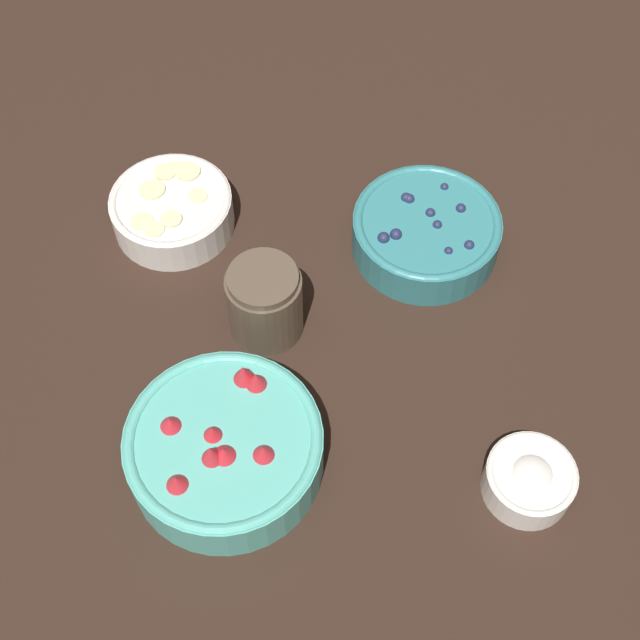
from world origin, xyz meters
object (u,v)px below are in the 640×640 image
object	(u,v)px
bowl_strawberries	(225,447)
bowl_cream	(530,479)
bowl_blueberries	(426,231)
bowl_bananas	(172,209)
jar_chocolate	(265,304)

from	to	relation	value
bowl_strawberries	bowl_cream	bearing A→B (deg)	-122.67
bowl_strawberries	bowl_blueberries	bearing A→B (deg)	-65.41
bowl_strawberries	bowl_bananas	xyz separation A→B (m)	(0.35, -0.08, -0.01)
jar_chocolate	bowl_strawberries	bearing A→B (deg)	140.90
bowl_strawberries	bowl_bananas	distance (m)	0.35
bowl_strawberries	bowl_cream	size ratio (longest dim) A/B	2.20
bowl_bananas	jar_chocolate	size ratio (longest dim) A/B	1.53
bowl_cream	jar_chocolate	xyz separation A→B (m)	(0.32, 0.16, 0.02)
jar_chocolate	bowl_bananas	bearing A→B (deg)	11.29
bowl_strawberries	jar_chocolate	distance (m)	0.19
bowl_bananas	bowl_blueberries	bearing A→B (deg)	-123.81
bowl_cream	jar_chocolate	bearing A→B (deg)	26.58
bowl_blueberries	bowl_bananas	bearing A→B (deg)	56.19
bowl_strawberries	bowl_blueberries	size ratio (longest dim) A/B	1.14
jar_chocolate	bowl_blueberries	bearing A→B (deg)	-85.91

